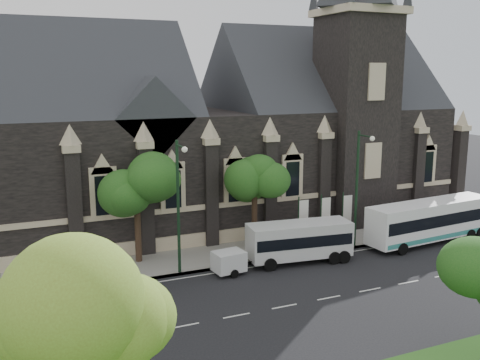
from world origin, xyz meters
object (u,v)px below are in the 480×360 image
shuttle_bus (300,239)px  banner_flag_right (346,212)px  street_lamp_near (358,183)px  tour_coach (430,220)px  sedan (111,284)px  street_lamp_mid (179,200)px  banner_flag_left (302,217)px  banner_flag_center (324,214)px  box_trailer (229,261)px  tree_walk_right (256,172)px  tree_walk_left (138,183)px  tree_park_near (92,289)px

shuttle_bus → banner_flag_right: bearing=32.8°
street_lamp_near → tour_coach: bearing=-10.8°
sedan → street_lamp_near: bearing=-77.2°
street_lamp_mid → banner_flag_left: 10.81m
street_lamp_near → banner_flag_center: street_lamp_near is taller
street_lamp_mid → box_trailer: street_lamp_mid is taller
tree_walk_right → banner_flag_center: tree_walk_right is taller
tree_walk_left → sedan: bearing=-120.3°
sedan → tour_coach: bearing=-81.1°
banner_flag_left → banner_flag_right: (4.00, 0.00, 0.00)m
tree_walk_left → banner_flag_right: 16.52m
tree_park_near → banner_flag_left: 25.65m
tree_walk_right → sedan: bearing=-156.7°
banner_flag_left → sedan: banner_flag_left is taller
tree_walk_left → box_trailer: 8.31m
banner_flag_center → tour_coach: banner_flag_center is taller
banner_flag_right → sedan: size_ratio=0.90×
banner_flag_left → tree_park_near: bearing=-135.5°
tree_walk_right → banner_flag_left: bearing=-29.1°
shuttle_bus → banner_flag_center: bearing=43.6°
banner_flag_left → shuttle_bus: (-1.77, -2.80, -0.74)m
street_lamp_near → banner_flag_left: 4.99m
banner_flag_center → street_lamp_mid: bearing=-171.2°
street_lamp_near → tour_coach: street_lamp_near is taller
tour_coach → tree_walk_left: bearing=162.8°
tree_walk_right → tour_coach: (12.90, -4.78, -4.00)m
street_lamp_near → sedan: 19.39m
banner_flag_left → tour_coach: bearing=-17.4°
banner_flag_left → box_trailer: size_ratio=1.34×
shuttle_bus → box_trailer: (-5.51, -0.23, -0.76)m
street_lamp_near → banner_flag_right: bearing=81.4°
banner_flag_left → shuttle_bus: size_ratio=0.53×
shuttle_bus → box_trailer: bearing=-170.6°
tree_park_near → street_lamp_mid: 17.71m
street_lamp_mid → banner_flag_right: 14.67m
banner_flag_right → street_lamp_near: bearing=-98.6°
banner_flag_left → shuttle_bus: banner_flag_left is taller
tree_park_near → box_trailer: bearing=53.8°
tree_walk_right → tree_walk_left: size_ratio=1.02×
banner_flag_left → street_lamp_mid: bearing=-169.5°
tree_walk_right → sedan: (-12.04, -5.19, -5.08)m
street_lamp_near → sedan: street_lamp_near is taller
tree_walk_left → street_lamp_mid: size_ratio=0.85×
banner_flag_left → banner_flag_center: same height
banner_flag_center → banner_flag_right: same height
box_trailer → tree_park_near: bearing=-132.5°
tree_park_near → tree_walk_left: 20.38m
tree_walk_right → street_lamp_mid: size_ratio=0.87×
banner_flag_right → sedan: bearing=-169.7°
tour_coach → tree_walk_right: bearing=154.8°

